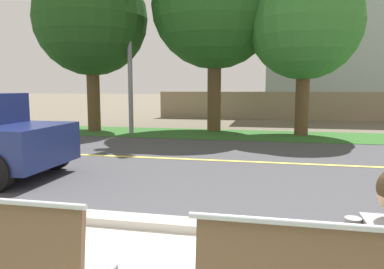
% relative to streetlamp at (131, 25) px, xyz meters
% --- Properties ---
extents(ground_plane, '(140.00, 140.00, 0.00)m').
position_rel_streetlamp_xyz_m(ground_plane, '(4.21, -2.96, -3.81)').
color(ground_plane, '#665B4C').
extents(curb_edge, '(44.00, 0.30, 0.11)m').
position_rel_streetlamp_xyz_m(curb_edge, '(4.21, -8.61, -3.76)').
color(curb_edge, '#ADA89E').
rests_on(curb_edge, ground_plane).
extents(street_asphalt, '(52.00, 8.00, 0.01)m').
position_rel_streetlamp_xyz_m(street_asphalt, '(4.21, -4.46, -3.81)').
color(street_asphalt, '#424247').
rests_on(street_asphalt, ground_plane).
extents(road_centre_line, '(48.00, 0.14, 0.01)m').
position_rel_streetlamp_xyz_m(road_centre_line, '(4.21, -4.46, -3.80)').
color(road_centre_line, '#E0CC4C').
rests_on(road_centre_line, ground_plane).
extents(far_verge_grass, '(48.00, 2.80, 0.02)m').
position_rel_streetlamp_xyz_m(far_verge_grass, '(4.21, 0.19, -3.80)').
color(far_verge_grass, '#2D6026').
rests_on(far_verge_grass, ground_plane).
extents(streetlamp, '(0.24, 2.10, 6.63)m').
position_rel_streetlamp_xyz_m(streetlamp, '(0.00, 0.00, 0.00)').
color(streetlamp, gray).
rests_on(streetlamp, ground_plane).
extents(shade_tree_far_left, '(4.12, 4.12, 6.80)m').
position_rel_streetlamp_xyz_m(shade_tree_far_left, '(-1.55, 0.22, 0.61)').
color(shade_tree_far_left, brown).
rests_on(shade_tree_far_left, ground_plane).
extents(shade_tree_centre, '(3.77, 3.77, 6.23)m').
position_rel_streetlamp_xyz_m(shade_tree_centre, '(6.00, 0.52, 0.23)').
color(shade_tree_centre, brown).
rests_on(shade_tree_centre, ground_plane).
extents(garden_wall, '(13.00, 0.36, 1.40)m').
position_rel_streetlamp_xyz_m(garden_wall, '(5.53, 6.70, -3.11)').
color(garden_wall, gray).
rests_on(garden_wall, ground_plane).
extents(house_across_street, '(10.03, 6.91, 7.10)m').
position_rel_streetlamp_xyz_m(house_across_street, '(9.15, 9.90, -0.22)').
color(house_across_street, '#A3ADB2').
rests_on(house_across_street, ground_plane).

